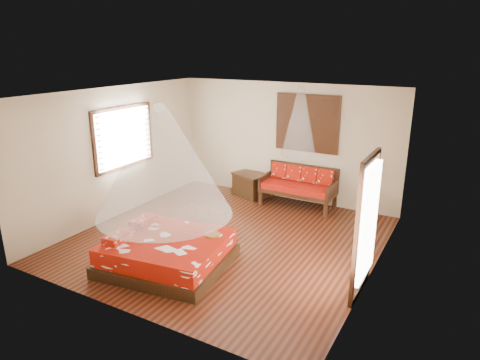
# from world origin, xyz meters

# --- Properties ---
(room) EXTENTS (5.54, 5.54, 2.84)m
(room) POSITION_xyz_m (0.00, 0.00, 1.40)
(room) COLOR black
(room) RESTS_ON ground
(bed) EXTENTS (2.18, 2.02, 0.63)m
(bed) POSITION_xyz_m (-0.36, -1.40, 0.25)
(bed) COLOR black
(bed) RESTS_ON floor
(daybed) EXTENTS (1.71, 0.76, 0.94)m
(daybed) POSITION_xyz_m (0.52, 2.38, 0.52)
(daybed) COLOR black
(daybed) RESTS_ON floor
(storage_chest) EXTENTS (1.00, 0.87, 0.58)m
(storage_chest) POSITION_xyz_m (-0.78, 2.45, 0.29)
(storage_chest) COLOR black
(storage_chest) RESTS_ON floor
(shutter_panel) EXTENTS (1.52, 0.06, 1.32)m
(shutter_panel) POSITION_xyz_m (0.52, 2.72, 1.90)
(shutter_panel) COLOR black
(shutter_panel) RESTS_ON wall_back
(window_left) EXTENTS (0.10, 1.74, 1.34)m
(window_left) POSITION_xyz_m (-2.71, 0.20, 1.70)
(window_left) COLOR black
(window_left) RESTS_ON wall_left
(glazed_door) EXTENTS (0.08, 1.02, 2.16)m
(glazed_door) POSITION_xyz_m (2.72, -0.60, 1.07)
(glazed_door) COLOR black
(glazed_door) RESTS_ON floor
(wine_tray) EXTENTS (0.27, 0.27, 0.22)m
(wine_tray) POSITION_xyz_m (0.24, -0.90, 0.56)
(wine_tray) COLOR brown
(wine_tray) RESTS_ON bed
(mosquito_net_main) EXTENTS (2.22, 2.22, 1.80)m
(mosquito_net_main) POSITION_xyz_m (-0.34, -1.39, 1.85)
(mosquito_net_main) COLOR white
(mosquito_net_main) RESTS_ON ceiling
(mosquito_net_daybed) EXTENTS (0.78, 0.78, 1.50)m
(mosquito_net_daybed) POSITION_xyz_m (0.52, 2.25, 2.00)
(mosquito_net_daybed) COLOR white
(mosquito_net_daybed) RESTS_ON ceiling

